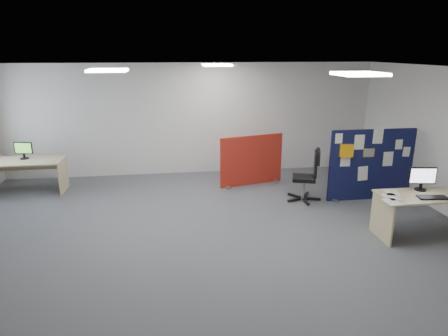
{
  "coord_description": "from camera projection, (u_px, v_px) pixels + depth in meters",
  "views": [
    {
      "loc": [
        -0.58,
        -6.2,
        2.98
      ],
      "look_at": [
        0.35,
        0.41,
        1.0
      ],
      "focal_mm": 32.0,
      "sensor_mm": 36.0,
      "label": 1
    }
  ],
  "objects": [
    {
      "name": "red_divider",
      "position": [
        252.0,
        161.0,
        9.07
      ],
      "size": [
        1.49,
        0.42,
        1.14
      ],
      "rotation": [
        0.0,
        0.0,
        0.24
      ],
      "color": "#AB2416",
      "rests_on": "floor"
    },
    {
      "name": "wall_back",
      "position": [
        192.0,
        119.0,
        9.75
      ],
      "size": [
        9.0,
        0.02,
        2.7
      ],
      "primitive_type": "cube",
      "color": "silver",
      "rests_on": "floor"
    },
    {
      "name": "ceiling",
      "position": [
        205.0,
        69.0,
        6.05
      ],
      "size": [
        9.0,
        7.0,
        0.02
      ],
      "primitive_type": "cube",
      "color": "white",
      "rests_on": "wall_back"
    },
    {
      "name": "monitor_main",
      "position": [
        422.0,
        177.0,
        6.61
      ],
      "size": [
        0.45,
        0.19,
        0.4
      ],
      "rotation": [
        0.0,
        0.0,
        -0.15
      ],
      "color": "black",
      "rests_on": "main_desk"
    },
    {
      "name": "main_desk",
      "position": [
        427.0,
        204.0,
        6.56
      ],
      "size": [
        1.63,
        0.72,
        0.73
      ],
      "color": "#CBBA82",
      "rests_on": "floor"
    },
    {
      "name": "monitor_second",
      "position": [
        23.0,
        150.0,
        8.54
      ],
      "size": [
        0.4,
        0.18,
        0.37
      ],
      "rotation": [
        0.0,
        0.0,
        -0.23
      ],
      "color": "black",
      "rests_on": "second_desk"
    },
    {
      "name": "wall_front",
      "position": [
        249.0,
        268.0,
        3.11
      ],
      "size": [
        9.0,
        0.02,
        2.7
      ],
      "primitive_type": "cube",
      "color": "silver",
      "rests_on": "floor"
    },
    {
      "name": "desk_papers",
      "position": [
        410.0,
        197.0,
        6.36
      ],
      "size": [
        1.5,
        0.72,
        0.0
      ],
      "color": "white",
      "rests_on": "main_desk"
    },
    {
      "name": "second_desk",
      "position": [
        25.0,
        167.0,
        8.58
      ],
      "size": [
        1.62,
        0.81,
        0.73
      ],
      "color": "#CBBA82",
      "rests_on": "floor"
    },
    {
      "name": "ceiling_lights",
      "position": [
        221.0,
        69.0,
        6.73
      ],
      "size": [
        4.1,
        4.1,
        0.04
      ],
      "color": "white",
      "rests_on": "ceiling"
    },
    {
      "name": "office_chair",
      "position": [
        310.0,
        172.0,
        8.07
      ],
      "size": [
        0.71,
        0.68,
        1.07
      ],
      "rotation": [
        0.0,
        0.0,
        -0.31
      ],
      "color": "black",
      "rests_on": "floor"
    },
    {
      "name": "navy_divider",
      "position": [
        370.0,
        164.0,
        8.11
      ],
      "size": [
        1.78,
        0.3,
        1.49
      ],
      "color": "#0E0F35",
      "rests_on": "floor"
    },
    {
      "name": "floor",
      "position": [
        207.0,
        232.0,
        6.81
      ],
      "size": [
        9.0,
        9.0,
        0.0
      ],
      "primitive_type": "plane",
      "color": "#4D5055",
      "rests_on": "ground"
    },
    {
      "name": "keyboard",
      "position": [
        433.0,
        197.0,
        6.31
      ],
      "size": [
        0.47,
        0.24,
        0.02
      ],
      "primitive_type": "cube",
      "rotation": [
        0.0,
        0.0,
        -0.13
      ],
      "color": "black",
      "rests_on": "main_desk"
    }
  ]
}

